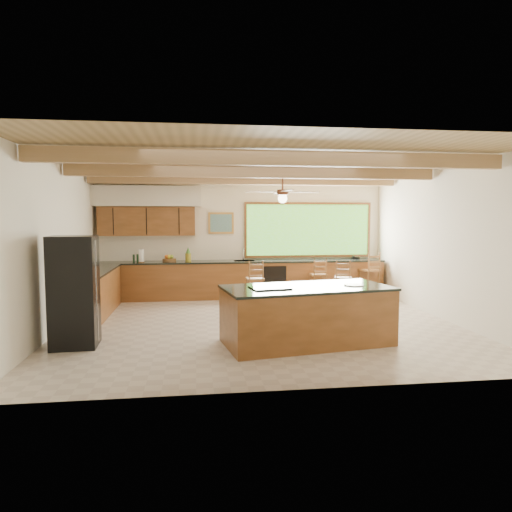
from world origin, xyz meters
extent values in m
plane|color=beige|center=(0.00, 0.00, 0.00)|extent=(7.20, 7.20, 0.00)
cube|color=silver|center=(0.00, 3.25, 1.50)|extent=(7.20, 0.04, 3.00)
cube|color=silver|center=(0.00, -3.25, 1.50)|extent=(7.20, 0.04, 3.00)
cube|color=silver|center=(-3.60, 0.00, 1.50)|extent=(0.04, 6.50, 3.00)
cube|color=silver|center=(3.60, 0.00, 1.50)|extent=(0.04, 6.50, 3.00)
cube|color=olive|center=(0.00, 0.00, 3.00)|extent=(7.20, 6.50, 0.04)
cube|color=#946E4A|center=(0.00, -1.60, 2.86)|extent=(7.10, 0.15, 0.22)
cube|color=#946E4A|center=(0.00, 0.50, 2.86)|extent=(7.10, 0.15, 0.22)
cube|color=#946E4A|center=(0.00, 2.30, 2.86)|extent=(7.10, 0.15, 0.22)
cube|color=brown|center=(-2.35, 3.06, 1.90)|extent=(2.30, 0.35, 0.70)
cube|color=beige|center=(-2.35, 2.99, 2.50)|extent=(2.60, 0.50, 0.48)
cylinder|color=#FFEABF|center=(-3.05, 2.99, 2.27)|extent=(0.10, 0.10, 0.01)
cylinder|color=#FFEABF|center=(-1.65, 2.99, 2.27)|extent=(0.10, 0.10, 0.01)
cube|color=#64B03E|center=(1.70, 3.22, 1.67)|extent=(3.20, 0.04, 1.30)
cube|color=#B67E37|center=(-0.55, 3.22, 1.85)|extent=(0.64, 0.03, 0.54)
cube|color=#3F7257|center=(-0.55, 3.20, 1.85)|extent=(0.54, 0.01, 0.44)
cube|color=brown|center=(0.00, 2.91, 0.44)|extent=(7.00, 0.65, 0.88)
cube|color=black|center=(0.00, 2.91, 0.90)|extent=(7.04, 0.69, 0.04)
cube|color=brown|center=(-3.26, 1.35, 0.44)|extent=(0.65, 2.35, 0.88)
cube|color=black|center=(-3.26, 1.35, 0.90)|extent=(0.69, 2.39, 0.04)
cube|color=black|center=(0.70, 2.58, 0.42)|extent=(0.60, 0.02, 0.78)
cube|color=silver|center=(0.00, 2.91, 0.91)|extent=(0.50, 0.38, 0.03)
cylinder|color=silver|center=(0.00, 3.11, 1.07)|extent=(0.03, 0.03, 0.30)
cylinder|color=silver|center=(0.00, 3.01, 1.20)|extent=(0.03, 0.20, 0.03)
cylinder|color=white|center=(-2.48, 2.84, 1.08)|extent=(0.13, 0.13, 0.31)
cylinder|color=#173A1C|center=(-2.68, 2.99, 1.01)|extent=(0.05, 0.05, 0.18)
cylinder|color=#173A1C|center=(-2.57, 2.89, 1.02)|extent=(0.05, 0.05, 0.19)
cube|color=black|center=(2.90, 2.98, 0.96)|extent=(0.21, 0.18, 0.09)
cube|color=brown|center=(0.54, -1.34, 0.43)|extent=(2.73, 1.59, 0.87)
cube|color=black|center=(0.54, -1.34, 0.89)|extent=(2.77, 1.64, 0.04)
cube|color=black|center=(-0.07, -1.45, 0.92)|extent=(0.64, 0.54, 0.02)
cylinder|color=white|center=(1.32, -1.32, 0.92)|extent=(0.32, 0.32, 0.02)
cube|color=black|center=(-3.05, -1.04, 0.86)|extent=(0.70, 0.68, 1.72)
cube|color=silver|center=(-2.72, -1.04, 0.86)|extent=(0.02, 0.05, 1.58)
cube|color=brown|center=(0.10, 1.63, 0.64)|extent=(0.39, 0.39, 0.04)
cylinder|color=brown|center=(-0.05, 1.48, 0.31)|extent=(0.04, 0.04, 0.62)
cylinder|color=brown|center=(0.25, 1.48, 0.31)|extent=(0.04, 0.04, 0.62)
cylinder|color=brown|center=(-0.05, 1.78, 0.31)|extent=(0.04, 0.04, 0.62)
cylinder|color=brown|center=(0.25, 1.78, 0.31)|extent=(0.04, 0.04, 0.62)
cube|color=brown|center=(1.73, 2.32, 0.62)|extent=(0.38, 0.38, 0.04)
cylinder|color=brown|center=(1.59, 2.17, 0.30)|extent=(0.04, 0.04, 0.60)
cylinder|color=brown|center=(1.88, 2.17, 0.30)|extent=(0.04, 0.04, 0.60)
cylinder|color=brown|center=(1.59, 2.46, 0.30)|extent=(0.04, 0.04, 0.60)
cylinder|color=brown|center=(1.88, 2.46, 0.30)|extent=(0.04, 0.04, 0.60)
cube|color=brown|center=(2.12, 1.60, 0.63)|extent=(0.47, 0.47, 0.04)
cylinder|color=brown|center=(1.97, 1.45, 0.31)|extent=(0.04, 0.04, 0.61)
cylinder|color=brown|center=(2.26, 1.45, 0.31)|extent=(0.04, 0.04, 0.61)
cylinder|color=brown|center=(1.97, 1.75, 0.31)|extent=(0.04, 0.04, 0.61)
cylinder|color=brown|center=(2.26, 1.75, 0.31)|extent=(0.04, 0.04, 0.61)
cube|color=brown|center=(3.07, 2.45, 0.69)|extent=(0.51, 0.51, 0.04)
cylinder|color=brown|center=(2.90, 2.29, 0.34)|extent=(0.04, 0.04, 0.67)
cylinder|color=brown|center=(3.23, 2.29, 0.34)|extent=(0.04, 0.04, 0.67)
cylinder|color=brown|center=(2.90, 2.61, 0.34)|extent=(0.04, 0.04, 0.67)
cylinder|color=brown|center=(3.23, 2.61, 0.34)|extent=(0.04, 0.04, 0.67)
camera|label=1|loc=(-1.19, -8.28, 2.00)|focal=32.00mm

